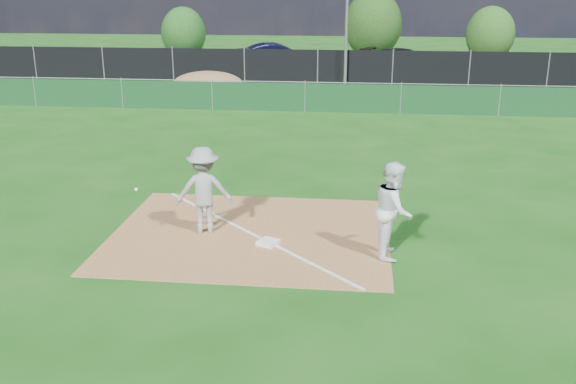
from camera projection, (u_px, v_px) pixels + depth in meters
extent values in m
plane|color=#144B10|center=(293.00, 139.00, 22.54)|extent=(90.00, 90.00, 0.00)
cube|color=#996A3D|center=(251.00, 234.00, 14.04)|extent=(6.00, 5.00, 0.02)
cube|color=white|center=(251.00, 233.00, 14.03)|extent=(5.01, 5.01, 0.01)
cube|color=#0F391B|center=(305.00, 98.00, 27.07)|extent=(44.00, 0.05, 1.20)
ellipsoid|color=olive|center=(208.00, 84.00, 30.90)|extent=(3.38, 2.60, 1.17)
cube|color=black|center=(318.00, 67.00, 34.53)|extent=(46.00, 0.04, 1.80)
cube|color=black|center=(323.00, 71.00, 39.53)|extent=(46.00, 9.00, 0.01)
cylinder|color=slate|center=(347.00, 7.00, 33.12)|extent=(0.16, 0.16, 8.00)
cube|color=white|center=(268.00, 242.00, 13.44)|extent=(0.52, 0.52, 0.08)
imported|color=#A2A2A4|center=(204.00, 190.00, 13.85)|extent=(1.35, 0.95, 1.91)
sphere|color=white|center=(136.00, 189.00, 13.94)|extent=(0.08, 0.08, 0.08)
imported|color=white|center=(394.00, 210.00, 12.66)|extent=(0.77, 0.98, 1.95)
imported|color=#A8ABB0|center=(253.00, 58.00, 39.78)|extent=(4.38, 1.99, 1.46)
imported|color=black|center=(277.00, 57.00, 39.84)|extent=(5.25, 3.19, 1.63)
imported|color=black|center=(404.00, 61.00, 38.24)|extent=(5.44, 3.99, 1.47)
cylinder|color=#382316|center=(185.00, 53.00, 44.83)|extent=(0.24, 0.24, 1.02)
ellipsoid|color=#184A15|center=(184.00, 33.00, 44.40)|extent=(3.07, 3.07, 3.53)
cylinder|color=#382316|center=(372.00, 51.00, 44.84)|extent=(0.24, 0.24, 1.32)
ellipsoid|color=#1C4112|center=(373.00, 25.00, 44.29)|extent=(3.96, 3.96, 4.56)
cylinder|color=#382316|center=(488.00, 56.00, 42.86)|extent=(0.24, 0.24, 1.06)
ellipsoid|color=#204D16|center=(490.00, 34.00, 42.42)|extent=(3.17, 3.17, 3.65)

